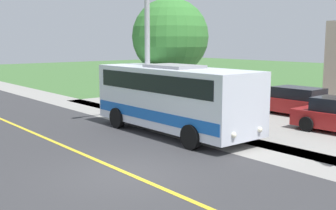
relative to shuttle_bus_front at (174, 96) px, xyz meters
The scene contains 8 objects.
ground_plane 5.83m from the shuttle_bus_front, 35.67° to the left, with size 120.00×120.00×0.00m, color #3D6633.
road_surface 5.83m from the shuttle_bus_front, 35.67° to the left, with size 8.00×100.00×0.01m, color #333335.
sidewalk 3.69m from the shuttle_bus_front, 101.11° to the left, with size 2.40×100.00×0.01m, color gray.
road_centre_line 5.82m from the shuttle_bus_front, 35.67° to the left, with size 0.16×100.00×0.00m, color gold.
shuttle_bus_front is the anchor object (origin of this frame).
street_light_pole 3.41m from the shuttle_bus_front, 97.20° to the right, with size 1.97×0.24×7.10m.
parked_car_near 7.82m from the shuttle_bus_front, behind, with size 2.05×4.42×1.45m.
tree_curbside 5.24m from the shuttle_bus_front, 127.78° to the right, with size 3.94×3.94×6.00m.
Camera 1 is at (6.58, 9.85, 3.84)m, focal length 44.92 mm.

